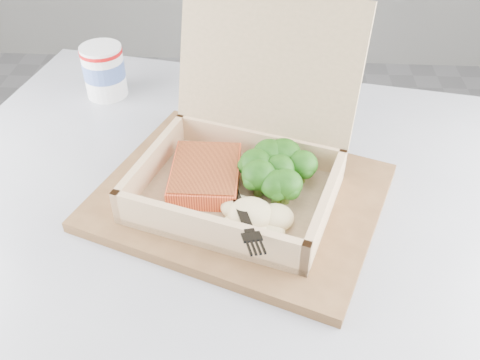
# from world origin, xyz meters

# --- Properties ---
(cafe_table) EXTENTS (0.97, 0.97, 0.74)m
(cafe_table) POSITION_xyz_m (-0.08, 0.08, 0.55)
(cafe_table) COLOR black
(cafe_table) RESTS_ON floor
(serving_tray) EXTENTS (0.43, 0.39, 0.02)m
(serving_tray) POSITION_xyz_m (-0.04, 0.13, 0.75)
(serving_tray) COLOR brown
(serving_tray) RESTS_ON cafe_table
(takeout_container) EXTENTS (0.30, 0.30, 0.22)m
(takeout_container) POSITION_xyz_m (-0.03, 0.16, 0.81)
(takeout_container) COLOR tan
(takeout_container) RESTS_ON serving_tray
(salmon_fillet) EXTENTS (0.09, 0.11, 0.02)m
(salmon_fillet) POSITION_xyz_m (-0.08, 0.14, 0.78)
(salmon_fillet) COLOR #FA6431
(salmon_fillet) RESTS_ON takeout_container
(broccoli_pile) EXTENTS (0.11, 0.11, 0.04)m
(broccoli_pile) POSITION_xyz_m (0.01, 0.14, 0.79)
(broccoli_pile) COLOR #256917
(broccoli_pile) RESTS_ON takeout_container
(mashed_potatoes) EXTENTS (0.09, 0.08, 0.03)m
(mashed_potatoes) POSITION_xyz_m (-0.02, 0.07, 0.78)
(mashed_potatoes) COLOR #F7E2A0
(mashed_potatoes) RESTS_ON takeout_container
(plastic_fork) EXTENTS (0.05, 0.15, 0.03)m
(plastic_fork) POSITION_xyz_m (-0.04, 0.08, 0.79)
(plastic_fork) COLOR black
(plastic_fork) RESTS_ON mashed_potatoes
(paper_cup) EXTENTS (0.07, 0.07, 0.09)m
(paper_cup) POSITION_xyz_m (-0.28, 0.39, 0.79)
(paper_cup) COLOR white
(paper_cup) RESTS_ON cafe_table
(receipt) EXTENTS (0.13, 0.15, 0.00)m
(receipt) POSITION_xyz_m (-0.00, 0.31, 0.74)
(receipt) COLOR white
(receipt) RESTS_ON cafe_table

